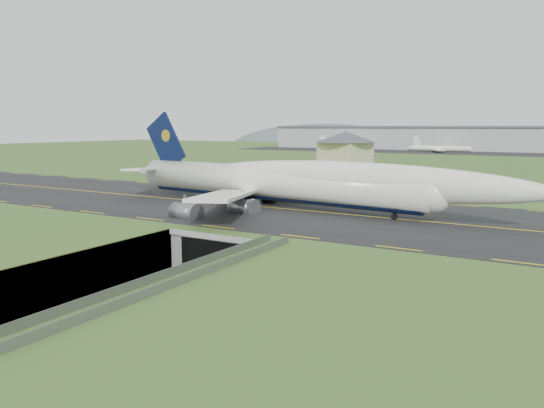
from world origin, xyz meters
The scene contains 10 objects.
ground centered at (0.00, 0.00, 0.00)m, with size 900.00×900.00×0.00m, color #3A6127.
airfield_deck centered at (0.00, 0.00, 3.00)m, with size 800.00×800.00×6.00m, color gray.
trench_road centered at (0.00, -7.50, 0.10)m, with size 12.00×75.00×0.20m, color slate.
taxiway centered at (0.00, 33.00, 6.09)m, with size 800.00×44.00×0.18m, color black.
tunnel_portal centered at (0.00, 16.71, 3.33)m, with size 17.00×22.30×6.00m.
guideway centered at (11.00, -19.11, 5.32)m, with size 3.00×53.00×7.05m.
jumbo_jet centered at (-0.24, 33.97, 11.14)m, with size 88.20×57.58×19.14m.
shuttle_tram centered at (1.34, -2.18, 1.62)m, with size 3.38×7.40×2.94m.
service_building centered at (-39.27, 150.82, 13.92)m, with size 29.46×29.46×13.37m.
cargo_terminal centered at (-0.21, 299.41, 13.96)m, with size 320.00×67.00×15.60m.
Camera 1 is at (45.35, -52.30, 21.41)m, focal length 35.00 mm.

